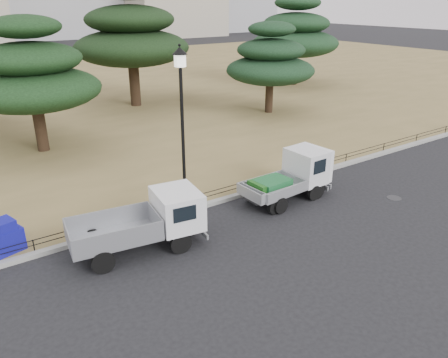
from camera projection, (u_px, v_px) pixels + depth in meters
ground at (255, 229)px, 15.88m from camera, size 220.00×220.00×0.00m
lawn at (44, 91)px, 39.17m from camera, size 120.00×56.00×0.15m
curb at (216, 202)px, 17.83m from camera, size 120.00×0.25×0.16m
truck_large at (145, 221)px, 14.28m from camera, size 4.48×2.23×1.87m
truck_kei_front at (290, 177)px, 17.97m from camera, size 3.75×1.72×1.96m
truck_kei_rear at (293, 176)px, 18.07m from camera, size 3.83×1.88×1.95m
street_lamp at (182, 103)px, 15.80m from camera, size 0.54×0.54×6.08m
pipe_fence at (214, 193)px, 17.81m from camera, size 38.00×0.04×0.40m
manhole at (394, 198)px, 18.36m from camera, size 0.60×0.60×0.01m
pine_center_left at (32, 75)px, 22.17m from camera, size 6.82×6.82×6.94m
pine_center_right at (131, 35)px, 31.71m from camera, size 8.39×8.39×8.91m
pine_east_near at (271, 61)px, 30.28m from camera, size 6.18×6.18×6.25m
pine_east_far at (296, 34)px, 40.11m from camera, size 7.91×7.91×7.95m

